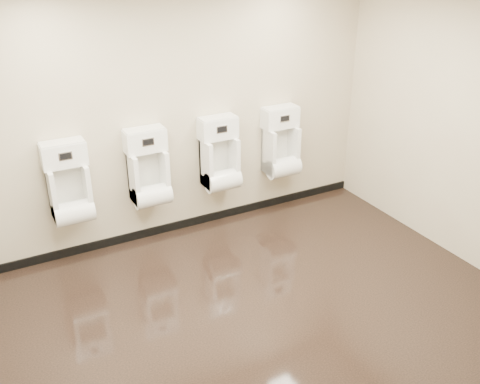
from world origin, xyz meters
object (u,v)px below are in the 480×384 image
object	(u,v)px
urinal_1	(149,173)
urinal_2	(220,159)
urinal_3	(281,147)
urinal_0	(70,189)

from	to	relation	value
urinal_1	urinal_2	world-z (taller)	same
urinal_2	urinal_3	bearing A→B (deg)	0.00
urinal_2	urinal_3	xyz separation A→B (m)	(0.84, 0.00, 0.00)
urinal_0	urinal_2	bearing A→B (deg)	0.00
urinal_0	urinal_3	xyz separation A→B (m)	(2.57, 0.00, 0.00)
urinal_1	urinal_3	distance (m)	1.71
urinal_0	urinal_1	bearing A→B (deg)	0.00
urinal_1	urinal_2	size ratio (longest dim) A/B	1.00
urinal_2	urinal_1	bearing A→B (deg)	180.00
urinal_3	urinal_0	bearing A→B (deg)	180.00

